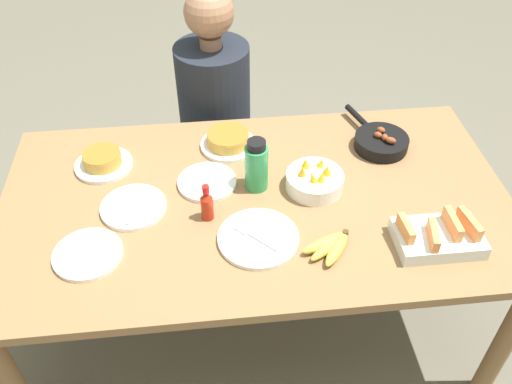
{
  "coord_description": "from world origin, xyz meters",
  "views": [
    {
      "loc": [
        -0.15,
        -1.38,
        2.01
      ],
      "look_at": [
        0.0,
        0.0,
        0.74
      ],
      "focal_mm": 38.0,
      "sensor_mm": 36.0,
      "label": 1
    }
  ],
  "objects_px": {
    "frittata_plate_side": "(228,141)",
    "hot_sauce_bottle": "(207,204)",
    "melon_tray": "(438,236)",
    "empty_plate_near_front": "(258,238)",
    "skillet": "(380,141)",
    "frittata_plate_center": "(103,161)",
    "empty_plate_mid_edge": "(207,182)",
    "fruit_bowl_mango": "(315,180)",
    "empty_plate_far_left": "(88,254)",
    "water_bottle": "(256,166)",
    "empty_plate_far_right": "(134,207)",
    "person_figure": "(216,132)",
    "banana_bunch": "(331,246)"
  },
  "relations": [
    {
      "from": "frittata_plate_center",
      "to": "water_bottle",
      "type": "xyz_separation_m",
      "value": [
        0.56,
        -0.17,
        0.07
      ]
    },
    {
      "from": "hot_sauce_bottle",
      "to": "empty_plate_far_left",
      "type": "bearing_deg",
      "value": -161.02
    },
    {
      "from": "empty_plate_far_left",
      "to": "person_figure",
      "type": "distance_m",
      "value": 1.05
    },
    {
      "from": "banana_bunch",
      "to": "melon_tray",
      "type": "bearing_deg",
      "value": -1.52
    },
    {
      "from": "frittata_plate_side",
      "to": "empty_plate_far_left",
      "type": "distance_m",
      "value": 0.7
    },
    {
      "from": "water_bottle",
      "to": "person_figure",
      "type": "bearing_deg",
      "value": 100.55
    },
    {
      "from": "empty_plate_far_left",
      "to": "empty_plate_mid_edge",
      "type": "relative_size",
      "value": 1.03
    },
    {
      "from": "empty_plate_mid_edge",
      "to": "water_bottle",
      "type": "height_order",
      "value": "water_bottle"
    },
    {
      "from": "empty_plate_far_left",
      "to": "empty_plate_mid_edge",
      "type": "height_order",
      "value": "same"
    },
    {
      "from": "banana_bunch",
      "to": "empty_plate_near_front",
      "type": "distance_m",
      "value": 0.23
    },
    {
      "from": "melon_tray",
      "to": "empty_plate_near_front",
      "type": "xyz_separation_m",
      "value": [
        -0.57,
        0.08,
        -0.03
      ]
    },
    {
      "from": "frittata_plate_center",
      "to": "empty_plate_far_right",
      "type": "height_order",
      "value": "frittata_plate_center"
    },
    {
      "from": "fruit_bowl_mango",
      "to": "empty_plate_far_left",
      "type": "bearing_deg",
      "value": -162.53
    },
    {
      "from": "frittata_plate_side",
      "to": "hot_sauce_bottle",
      "type": "relative_size",
      "value": 1.54
    },
    {
      "from": "banana_bunch",
      "to": "empty_plate_far_right",
      "type": "height_order",
      "value": "banana_bunch"
    },
    {
      "from": "skillet",
      "to": "empty_plate_far_left",
      "type": "bearing_deg",
      "value": 95.14
    },
    {
      "from": "frittata_plate_side",
      "to": "empty_plate_mid_edge",
      "type": "relative_size",
      "value": 1.02
    },
    {
      "from": "skillet",
      "to": "empty_plate_far_left",
      "type": "relative_size",
      "value": 1.6
    },
    {
      "from": "empty_plate_far_right",
      "to": "empty_plate_mid_edge",
      "type": "xyz_separation_m",
      "value": [
        0.26,
        0.1,
        0.0
      ]
    },
    {
      "from": "empty_plate_far_right",
      "to": "water_bottle",
      "type": "height_order",
      "value": "water_bottle"
    },
    {
      "from": "melon_tray",
      "to": "fruit_bowl_mango",
      "type": "relative_size",
      "value": 1.33
    },
    {
      "from": "frittata_plate_center",
      "to": "empty_plate_far_right",
      "type": "bearing_deg",
      "value": -62.96
    },
    {
      "from": "empty_plate_near_front",
      "to": "fruit_bowl_mango",
      "type": "distance_m",
      "value": 0.33
    },
    {
      "from": "water_bottle",
      "to": "hot_sauce_bottle",
      "type": "relative_size",
      "value": 1.42
    },
    {
      "from": "water_bottle",
      "to": "hot_sauce_bottle",
      "type": "xyz_separation_m",
      "value": [
        -0.18,
        -0.14,
        -0.03
      ]
    },
    {
      "from": "frittata_plate_center",
      "to": "fruit_bowl_mango",
      "type": "bearing_deg",
      "value": -14.84
    },
    {
      "from": "banana_bunch",
      "to": "skillet",
      "type": "bearing_deg",
      "value": 59.06
    },
    {
      "from": "hot_sauce_bottle",
      "to": "frittata_plate_center",
      "type": "bearing_deg",
      "value": 140.38
    },
    {
      "from": "frittata_plate_side",
      "to": "water_bottle",
      "type": "xyz_separation_m",
      "value": [
        0.08,
        -0.24,
        0.07
      ]
    },
    {
      "from": "skillet",
      "to": "frittata_plate_center",
      "type": "xyz_separation_m",
      "value": [
        -1.06,
        -0.01,
        -0.0
      ]
    },
    {
      "from": "frittata_plate_center",
      "to": "hot_sauce_bottle",
      "type": "bearing_deg",
      "value": -39.62
    },
    {
      "from": "banana_bunch",
      "to": "empty_plate_far_left",
      "type": "distance_m",
      "value": 0.77
    },
    {
      "from": "frittata_plate_side",
      "to": "person_figure",
      "type": "bearing_deg",
      "value": 95.22
    },
    {
      "from": "empty_plate_far_right",
      "to": "fruit_bowl_mango",
      "type": "bearing_deg",
      "value": 3.72
    },
    {
      "from": "frittata_plate_side",
      "to": "empty_plate_near_front",
      "type": "xyz_separation_m",
      "value": [
        0.06,
        -0.5,
        -0.02
      ]
    },
    {
      "from": "empty_plate_far_right",
      "to": "person_figure",
      "type": "bearing_deg",
      "value": 66.6
    },
    {
      "from": "frittata_plate_side",
      "to": "fruit_bowl_mango",
      "type": "height_order",
      "value": "fruit_bowl_mango"
    },
    {
      "from": "empty_plate_far_left",
      "to": "frittata_plate_side",
      "type": "bearing_deg",
      "value": 47.04
    },
    {
      "from": "melon_tray",
      "to": "water_bottle",
      "type": "bearing_deg",
      "value": 148.18
    },
    {
      "from": "melon_tray",
      "to": "skillet",
      "type": "bearing_deg",
      "value": 94.73
    },
    {
      "from": "empty_plate_far_right",
      "to": "empty_plate_mid_edge",
      "type": "relative_size",
      "value": 1.06
    },
    {
      "from": "melon_tray",
      "to": "skillet",
      "type": "relative_size",
      "value": 0.78
    },
    {
      "from": "frittata_plate_side",
      "to": "empty_plate_near_front",
      "type": "height_order",
      "value": "frittata_plate_side"
    },
    {
      "from": "water_bottle",
      "to": "hot_sauce_bottle",
      "type": "bearing_deg",
      "value": -142.11
    },
    {
      "from": "empty_plate_far_right",
      "to": "person_figure",
      "type": "xyz_separation_m",
      "value": [
        0.31,
        0.72,
        -0.23
      ]
    },
    {
      "from": "empty_plate_near_front",
      "to": "water_bottle",
      "type": "height_order",
      "value": "water_bottle"
    },
    {
      "from": "banana_bunch",
      "to": "fruit_bowl_mango",
      "type": "xyz_separation_m",
      "value": [
        0.0,
        0.3,
        0.02
      ]
    },
    {
      "from": "melon_tray",
      "to": "empty_plate_far_left",
      "type": "bearing_deg",
      "value": 176.55
    },
    {
      "from": "empty_plate_far_left",
      "to": "hot_sauce_bottle",
      "type": "height_order",
      "value": "hot_sauce_bottle"
    },
    {
      "from": "empty_plate_mid_edge",
      "to": "fruit_bowl_mango",
      "type": "xyz_separation_m",
      "value": [
        0.38,
        -0.06,
        0.03
      ]
    }
  ]
}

